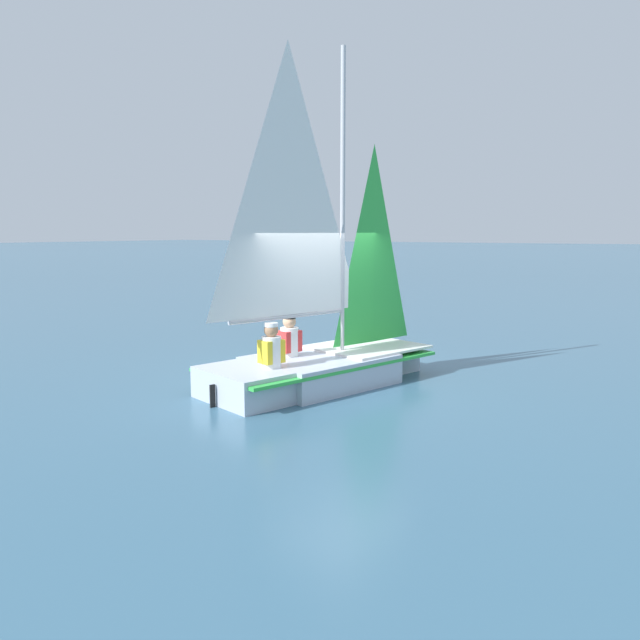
{
  "coord_description": "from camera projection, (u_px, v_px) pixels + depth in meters",
  "views": [
    {
      "loc": [
        8.55,
        5.42,
        2.52
      ],
      "look_at": [
        0.0,
        0.0,
        1.08
      ],
      "focal_mm": 35.0,
      "sensor_mm": 36.0,
      "label": 1
    }
  ],
  "objects": [
    {
      "name": "sailor_crew",
      "position": [
        271.0,
        358.0,
        9.41
      ],
      "size": [
        0.4,
        0.37,
        1.16
      ],
      "rotation": [
        0.0,
        0.0,
        2.86
      ],
      "color": "black",
      "rests_on": "ground_plane"
    },
    {
      "name": "sailor_helm",
      "position": [
        289.0,
        347.0,
        10.29
      ],
      "size": [
        0.4,
        0.37,
        1.16
      ],
      "rotation": [
        0.0,
        0.0,
        2.86
      ],
      "color": "black",
      "rests_on": "ground_plane"
    },
    {
      "name": "ground_plane",
      "position": [
        320.0,
        384.0,
        10.38
      ],
      "size": [
        260.0,
        260.0,
        0.0
      ],
      "primitive_type": "plane",
      "color": "#38607A"
    },
    {
      "name": "sailboat_main",
      "position": [
        318.0,
        341.0,
        10.24
      ],
      "size": [
        4.27,
        2.72,
        5.46
      ],
      "rotation": [
        0.0,
        0.0,
        2.86
      ],
      "color": "#B2BCCC",
      "rests_on": "ground_plane"
    }
  ]
}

